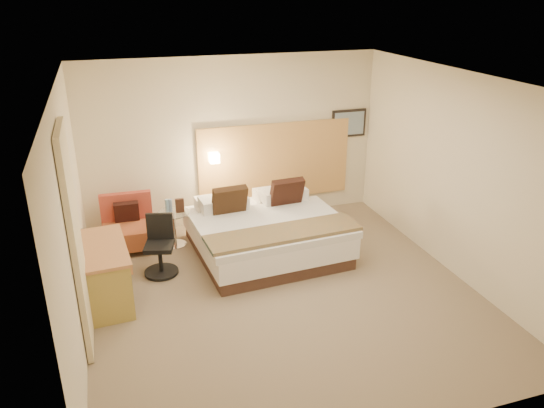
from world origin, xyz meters
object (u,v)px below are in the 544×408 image
object	(u,v)px
bed	(265,231)
side_table	(174,227)
desk	(106,258)
desk_chair	(160,250)
lounge_chair	(128,228)

from	to	relation	value
bed	side_table	bearing A→B (deg)	153.43
bed	desk	xyz separation A→B (m)	(-2.24, -0.65, 0.26)
desk_chair	desk	bearing A→B (deg)	-144.64
side_table	desk	distance (m)	1.64
lounge_chair	bed	bearing A→B (deg)	-21.79
desk	desk_chair	distance (m)	0.89
bed	desk	size ratio (longest dim) A/B	1.76
bed	lounge_chair	distance (m)	2.05
bed	side_table	world-z (taller)	bed
desk	desk_chair	xyz separation A→B (m)	(0.70, 0.49, -0.25)
desk_chair	bed	bearing A→B (deg)	5.65
desk	desk_chair	world-z (taller)	desk_chair
bed	desk	distance (m)	2.35
side_table	lounge_chair	bearing A→B (deg)	168.07
bed	desk_chair	bearing A→B (deg)	-174.35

